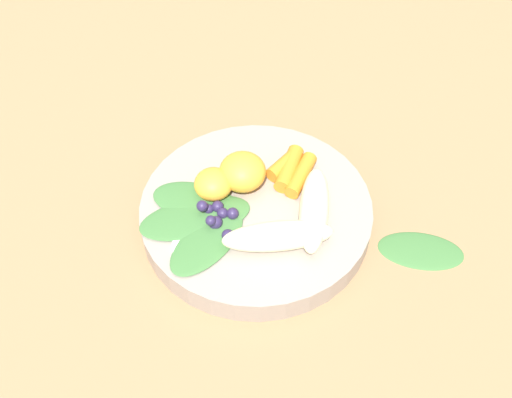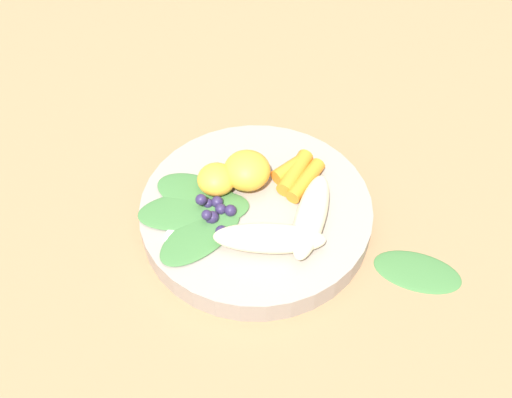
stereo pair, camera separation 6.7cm
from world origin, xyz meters
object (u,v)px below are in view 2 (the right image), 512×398
banana_peeled_right (269,238)px  orange_segment_near (216,179)px  bowl (256,213)px  banana_peeled_left (311,216)px  kale_leaf_stray (418,271)px

banana_peeled_right → orange_segment_near: bearing=127.7°
bowl → orange_segment_near: orange_segment_near is taller
bowl → banana_peeled_right: 0.07m
bowl → orange_segment_near: bearing=35.2°
banana_peeled_left → kale_leaf_stray: (-0.09, -0.09, -0.04)m
banana_peeled_left → banana_peeled_right: size_ratio=1.00×
bowl → banana_peeled_right: (-0.06, 0.01, 0.03)m
orange_segment_near → kale_leaf_stray: bearing=-139.9°
banana_peeled_right → kale_leaf_stray: banana_peeled_right is taller
bowl → kale_leaf_stray: (-0.14, -0.13, -0.01)m
banana_peeled_left → banana_peeled_right: 0.06m
bowl → kale_leaf_stray: bearing=-138.6°
banana_peeled_left → orange_segment_near: bearing=78.8°
bowl → banana_peeled_right: size_ratio=2.23×
banana_peeled_right → orange_segment_near: same height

